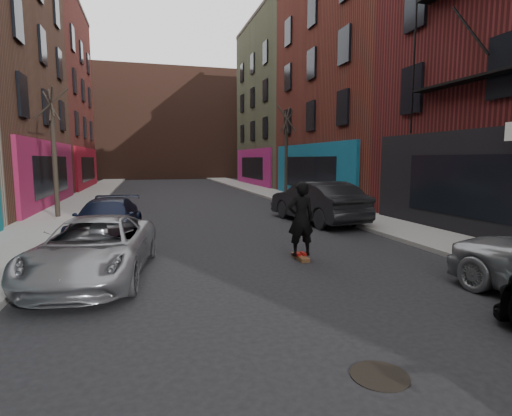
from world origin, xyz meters
TOP-DOWN VIEW (x-y plane):
  - sidewalk_left at (-6.25, 30.00)m, footprint 2.50×84.00m
  - sidewalk_right at (6.25, 30.00)m, footprint 2.50×84.00m
  - buildings_right at (13.50, 16.00)m, footprint 12.00×56.00m
  - building_far at (0.00, 56.00)m, footprint 40.00×10.00m
  - tree_left_far at (-6.20, 18.00)m, footprint 2.00×2.00m
  - tree_right_far at (6.20, 24.00)m, footprint 2.00×2.00m
  - parked_left_far at (-3.66, 8.65)m, footprint 2.77×4.94m
  - parked_left_end at (-3.78, 12.89)m, footprint 2.26×4.61m
  - parked_right_end at (4.11, 14.42)m, footprint 2.44×5.26m
  - skateboard at (1.22, 8.97)m, footprint 0.22×0.80m
  - skateboarder at (1.22, 8.97)m, footprint 0.69×0.46m
  - manhole at (0.06, 3.51)m, footprint 0.88×0.88m

SIDE VIEW (x-z plane):
  - manhole at x=0.06m, z-range 0.00..0.01m
  - skateboard at x=1.22m, z-range 0.00..0.10m
  - sidewalk_left at x=-6.25m, z-range 0.00..0.13m
  - sidewalk_right at x=6.25m, z-range 0.00..0.13m
  - parked_left_end at x=-3.78m, z-range 0.00..1.29m
  - parked_left_far at x=-3.66m, z-range 0.00..1.30m
  - parked_right_end at x=4.11m, z-range 0.00..1.67m
  - skateboarder at x=1.22m, z-range 0.10..2.00m
  - tree_left_far at x=-6.20m, z-range 0.13..6.63m
  - tree_right_far at x=6.20m, z-range 0.13..6.93m
  - building_far at x=0.00m, z-range 0.00..14.00m
  - buildings_right at x=13.50m, z-range 0.00..16.00m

